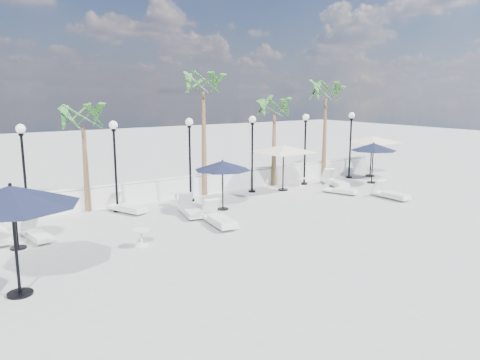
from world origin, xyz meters
TOP-DOWN VIEW (x-y plane):
  - ground at (0.00, 0.00)m, footprint 100.00×100.00m
  - balustrade at (0.00, 7.50)m, footprint 26.00×0.30m
  - lamppost_1 at (-7.00, 6.50)m, footprint 0.36×0.36m
  - lamppost_2 at (-3.50, 6.50)m, footprint 0.36×0.36m
  - lamppost_3 at (0.00, 6.50)m, footprint 0.36×0.36m
  - lamppost_4 at (3.50, 6.50)m, footprint 0.36×0.36m
  - lamppost_5 at (7.00, 6.50)m, footprint 0.36×0.36m
  - lamppost_6 at (10.50, 6.50)m, footprint 0.36×0.36m
  - palm_1 at (-4.50, 7.30)m, footprint 2.60×2.60m
  - palm_2 at (1.20, 7.30)m, footprint 2.60×2.60m
  - palm_3 at (5.50, 7.30)m, footprint 2.60×2.60m
  - palm_4 at (9.20, 7.30)m, footprint 2.60×2.60m
  - lounger_0 at (-7.13, 4.30)m, footprint 0.80×1.77m
  - lounger_2 at (-1.24, 4.20)m, footprint 1.05×2.07m
  - lounger_3 at (-1.01, 2.32)m, footprint 0.98×2.21m
  - lounger_4 at (-3.23, 6.16)m, footprint 1.32×2.06m
  - lounger_5 at (6.90, 3.70)m, footprint 1.12×1.79m
  - lounger_6 at (8.10, 1.62)m, footprint 0.64×1.94m
  - lounger_7 at (8.08, 5.26)m, footprint 1.19×2.16m
  - side_table_0 at (-4.39, 1.67)m, footprint 0.59×0.59m
  - side_table_1 at (-0.91, 6.20)m, footprint 0.59×0.59m
  - side_table_2 at (6.48, 6.20)m, footprint 0.48×0.48m
  - parasol_navy_left at (-8.38, -0.17)m, footprint 3.25×3.25m
  - parasol_navy_mid at (0.39, 4.30)m, footprint 2.43×2.43m
  - parasol_navy_right at (10.42, 4.74)m, footprint 2.55×2.55m
  - parasol_cream_sq_a at (5.07, 5.96)m, footprint 5.12×5.12m
  - parasol_cream_sq_b at (12.00, 6.20)m, footprint 5.18×5.18m
  - parasol_cream_small at (-7.81, 3.67)m, footprint 1.65×1.65m

SIDE VIEW (x-z plane):
  - ground at x=0.00m, z-range 0.00..0.00m
  - lounger_5 at x=6.90m, z-range -0.11..0.53m
  - lounger_0 at x=-7.13m, z-range -0.11..0.54m
  - lounger_6 at x=8.10m, z-range -0.12..0.61m
  - lounger_4 at x=-3.23m, z-range -0.12..0.62m
  - lounger_2 at x=-1.24m, z-range -0.12..0.62m
  - lounger_7 at x=8.08m, z-range -0.13..0.64m
  - lounger_3 at x=-1.01m, z-range -0.13..0.67m
  - side_table_2 at x=6.48m, z-range 0.05..0.51m
  - side_table_0 at x=-4.39m, z-range 0.06..0.63m
  - side_table_1 at x=-0.91m, z-range 0.06..0.63m
  - balustrade at x=0.00m, z-range -0.04..0.97m
  - parasol_cream_small at x=-7.81m, z-range 0.72..2.74m
  - parasol_navy_mid at x=0.39m, z-range 0.82..3.00m
  - parasol_navy_right at x=10.42m, z-range 0.87..3.15m
  - parasol_cream_sq_a at x=5.07m, z-range 1.07..3.59m
  - parasol_cream_sq_b at x=12.00m, z-range 1.10..3.70m
  - lamppost_1 at x=-7.00m, z-range 0.57..4.41m
  - lamppost_2 at x=-3.50m, z-range 0.57..4.41m
  - lamppost_3 at x=0.00m, z-range 0.57..4.41m
  - lamppost_4 at x=3.50m, z-range 0.57..4.41m
  - lamppost_5 at x=7.00m, z-range 0.57..4.41m
  - lamppost_6 at x=10.50m, z-range 0.57..4.41m
  - parasol_navy_left at x=-8.38m, z-range 1.09..3.96m
  - palm_1 at x=-4.50m, z-range 1.40..6.10m
  - palm_3 at x=5.50m, z-range 1.50..6.40m
  - palm_4 at x=9.20m, z-range 1.88..7.58m
  - palm_2 at x=1.20m, z-range 2.07..8.17m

